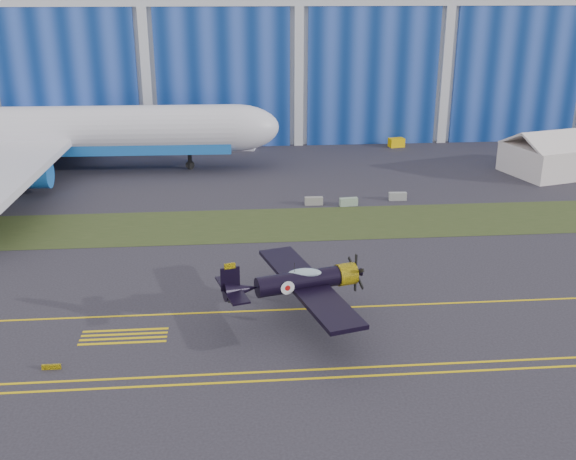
{
  "coord_description": "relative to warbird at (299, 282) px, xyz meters",
  "views": [
    {
      "loc": [
        -10.13,
        -50.36,
        23.25
      ],
      "look_at": [
        -5.63,
        2.06,
        3.79
      ],
      "focal_mm": 42.0,
      "sensor_mm": 36.0,
      "label": 1
    }
  ],
  "objects": [
    {
      "name": "barrier_c",
      "position": [
        14.07,
        27.91,
        -2.74
      ],
      "size": [
        2.03,
        0.7,
        0.9
      ],
      "primitive_type": "cube",
      "rotation": [
        0.0,
        0.0,
        -0.05
      ],
      "color": "#959994",
      "rests_on": "ground"
    },
    {
      "name": "grass_median",
      "position": [
        5.63,
        20.94,
        -3.17
      ],
      "size": [
        260.0,
        10.0,
        0.02
      ],
      "primitive_type": "cube",
      "color": "#475128",
      "rests_on": "ground"
    },
    {
      "name": "taxiway_centreline",
      "position": [
        5.63,
        1.94,
        -3.18
      ],
      "size": [
        200.0,
        0.2,
        0.02
      ],
      "primitive_type": "cube",
      "color": "yellow",
      "rests_on": "ground"
    },
    {
      "name": "tent",
      "position": [
        37.18,
        37.47,
        -0.33
      ],
      "size": [
        14.28,
        11.98,
        5.72
      ],
      "rotation": [
        0.0,
        0.0,
        0.27
      ],
      "color": "white",
      "rests_on": "ground"
    },
    {
      "name": "jetliner",
      "position": [
        -29.0,
        43.89,
        8.8
      ],
      "size": [
        70.12,
        59.93,
        23.98
      ],
      "rotation": [
        0.0,
        0.0,
        -0.02
      ],
      "color": "silver",
      "rests_on": "ground"
    },
    {
      "name": "tug",
      "position": [
        20.13,
        53.71,
        -2.55
      ],
      "size": [
        2.44,
        1.78,
        1.3
      ],
      "primitive_type": "cube",
      "rotation": [
        0.0,
        0.0,
        0.19
      ],
      "color": "#FFC606",
      "rests_on": "ground"
    },
    {
      "name": "barrier_a",
      "position": [
        4.41,
        27.01,
        -2.74
      ],
      "size": [
        2.01,
        0.63,
        0.9
      ],
      "primitive_type": "cube",
      "rotation": [
        0.0,
        0.0,
        -0.01
      ],
      "color": "gray",
      "rests_on": "ground"
    },
    {
      "name": "hold_short_ladder",
      "position": [
        -12.37,
        -1.16,
        -3.18
      ],
      "size": [
        6.0,
        2.4,
        0.02
      ],
      "primitive_type": null,
      "color": "yellow",
      "rests_on": "ground"
    },
    {
      "name": "guard_board_left",
      "position": [
        -16.37,
        -5.06,
        -3.02
      ],
      "size": [
        1.2,
        0.15,
        0.35
      ],
      "primitive_type": "cube",
      "color": "yellow",
      "rests_on": "ground"
    },
    {
      "name": "shipping_container",
      "position": [
        -3.75,
        54.28,
        -1.99
      ],
      "size": [
        5.86,
        3.17,
        2.41
      ],
      "primitive_type": "cube",
      "rotation": [
        0.0,
        0.0,
        -0.18
      ],
      "color": "white",
      "rests_on": "ground"
    },
    {
      "name": "warbird",
      "position": [
        0.0,
        0.0,
        0.0
      ],
      "size": [
        15.2,
        16.93,
        4.25
      ],
      "rotation": [
        0.0,
        0.0,
        0.27
      ],
      "color": "black",
      "rests_on": "ground"
    },
    {
      "name": "edge_line_far",
      "position": [
        5.63,
        -6.56,
        -3.18
      ],
      "size": [
        80.0,
        0.2,
        0.02
      ],
      "primitive_type": "cube",
      "color": "yellow",
      "rests_on": "ground"
    },
    {
      "name": "edge_line_near",
      "position": [
        5.63,
        -7.56,
        -3.18
      ],
      "size": [
        80.0,
        0.2,
        0.02
      ],
      "primitive_type": "cube",
      "color": "yellow",
      "rests_on": "ground"
    },
    {
      "name": "barrier_b",
      "position": [
        8.2,
        26.36,
        -2.74
      ],
      "size": [
        2.06,
        0.83,
        0.9
      ],
      "primitive_type": "cube",
      "rotation": [
        0.0,
        0.0,
        0.12
      ],
      "color": "gray",
      "rests_on": "ground"
    },
    {
      "name": "ground",
      "position": [
        5.63,
        6.94,
        -3.19
      ],
      "size": [
        260.0,
        260.0,
        0.0
      ],
      "primitive_type": "plane",
      "color": "#302D36",
      "rests_on": "ground"
    },
    {
      "name": "hangar",
      "position": [
        5.63,
        78.73,
        11.76
      ],
      "size": [
        220.0,
        45.7,
        30.0
      ],
      "color": "silver",
      "rests_on": "ground"
    }
  ]
}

